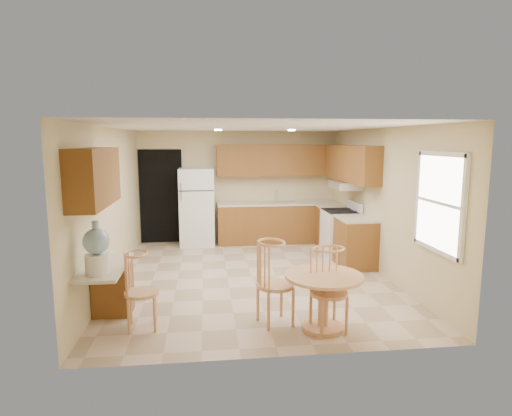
{
  "coord_description": "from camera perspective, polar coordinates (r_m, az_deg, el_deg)",
  "views": [
    {
      "loc": [
        -0.75,
        -6.95,
        2.28
      ],
      "look_at": [
        0.11,
        0.3,
        1.13
      ],
      "focal_mm": 30.0,
      "sensor_mm": 36.0,
      "label": 1
    }
  ],
  "objects": [
    {
      "name": "upper_cab_back",
      "position": [
        9.68,
        2.94,
        6.36
      ],
      "size": [
        2.75,
        0.33,
        0.7
      ],
      "primitive_type": "cube",
      "color": "brown",
      "rests_on": "wall_back"
    },
    {
      "name": "can_light_b",
      "position": [
        8.32,
        4.77,
        10.3
      ],
      "size": [
        0.14,
        0.14,
        0.02
      ],
      "primitive_type": "cylinder",
      "color": "white",
      "rests_on": "ceiling"
    },
    {
      "name": "desk_top",
      "position": [
        5.61,
        -19.52,
        -7.44
      ],
      "size": [
        0.5,
        1.2,
        0.04
      ],
      "primitive_type": "cube",
      "color": "beige",
      "rests_on": "desk_pedestal"
    },
    {
      "name": "range_hood",
      "position": [
        8.63,
        11.89,
        3.0
      ],
      "size": [
        0.5,
        0.76,
        0.14
      ],
      "primitive_type": "cube",
      "color": "silver",
      "rests_on": "upper_cab_right"
    },
    {
      "name": "wall_front",
      "position": [
        4.39,
        3.27,
        -4.68
      ],
      "size": [
        4.5,
        0.02,
        2.5
      ],
      "primitive_type": "cube",
      "color": "#D1BB8D",
      "rests_on": "floor"
    },
    {
      "name": "floor",
      "position": [
        7.36,
        -0.57,
        -9.14
      ],
      "size": [
        5.5,
        5.5,
        0.0
      ],
      "primitive_type": "plane",
      "color": "#CBAD93",
      "rests_on": "ground"
    },
    {
      "name": "chair_table_b",
      "position": [
        5.15,
        10.04,
        -10.06
      ],
      "size": [
        0.45,
        0.46,
        1.02
      ],
      "rotation": [
        0.0,
        0.0,
        3.31
      ],
      "color": "#E2A471",
      "rests_on": "floor"
    },
    {
      "name": "wall_left",
      "position": [
        7.19,
        -18.72,
        0.2
      ],
      "size": [
        0.02,
        5.5,
        2.5
      ],
      "primitive_type": "cube",
      "color": "#D1BB8D",
      "rests_on": "floor"
    },
    {
      "name": "window",
      "position": [
        5.96,
        23.3,
        0.65
      ],
      "size": [
        0.06,
        1.12,
        1.3
      ],
      "color": "white",
      "rests_on": "wall_right"
    },
    {
      "name": "upper_cab_left",
      "position": [
        5.53,
        -20.74,
        3.87
      ],
      "size": [
        0.33,
        1.4,
        0.7
      ],
      "primitive_type": "cube",
      "color": "brown",
      "rests_on": "wall_left"
    },
    {
      "name": "counter_back",
      "position": [
        9.64,
        3.03,
        0.62
      ],
      "size": [
        2.75,
        0.63,
        0.04
      ],
      "primitive_type": "cube",
      "color": "beige",
      "rests_on": "base_cab_back"
    },
    {
      "name": "doorway",
      "position": [
        9.82,
        -12.54,
        1.51
      ],
      "size": [
        0.9,
        0.02,
        2.1
      ],
      "primitive_type": "cube",
      "color": "black",
      "rests_on": "floor"
    },
    {
      "name": "refrigerator",
      "position": [
        9.46,
        -7.88,
        0.13
      ],
      "size": [
        0.75,
        0.73,
        1.7
      ],
      "color": "white",
      "rests_on": "floor"
    },
    {
      "name": "chair_desk",
      "position": [
        5.36,
        -15.2,
        -9.92
      ],
      "size": [
        0.42,
        0.54,
        0.95
      ],
      "rotation": [
        0.0,
        0.0,
        -1.48
      ],
      "color": "#E2A471",
      "rests_on": "floor"
    },
    {
      "name": "stove",
      "position": [
        8.75,
        11.22,
        -3.2
      ],
      "size": [
        0.65,
        0.76,
        1.09
      ],
      "color": "white",
      "rests_on": "floor"
    },
    {
      "name": "ceiling",
      "position": [
        7.0,
        -0.6,
        10.71
      ],
      "size": [
        4.5,
        5.5,
        0.02
      ],
      "primitive_type": "cube",
      "color": "white",
      "rests_on": "wall_back"
    },
    {
      "name": "desk_pedestal",
      "position": [
        6.08,
        -18.53,
        -9.97
      ],
      "size": [
        0.48,
        0.42,
        0.72
      ],
      "primitive_type": "cube",
      "color": "brown",
      "rests_on": "floor"
    },
    {
      "name": "wall_right",
      "position": [
        7.64,
        16.44,
        0.8
      ],
      "size": [
        0.02,
        5.5,
        2.5
      ],
      "primitive_type": "cube",
      "color": "#D1BB8D",
      "rests_on": "floor"
    },
    {
      "name": "can_light_a",
      "position": [
        8.16,
        -5.07,
        10.32
      ],
      "size": [
        0.14,
        0.14,
        0.02
      ],
      "primitive_type": "cylinder",
      "color": "white",
      "rests_on": "ceiling"
    },
    {
      "name": "water_crock",
      "position": [
        5.23,
        -20.47,
        -5.29
      ],
      "size": [
        0.3,
        0.3,
        0.62
      ],
      "color": "white",
      "rests_on": "desk_top"
    },
    {
      "name": "counter_right_a",
      "position": [
        9.32,
        10.18,
        0.19
      ],
      "size": [
        0.63,
        0.59,
        0.04
      ],
      "primitive_type": "cube",
      "color": "beige",
      "rests_on": "base_cab_right_a"
    },
    {
      "name": "base_cab_back",
      "position": [
        9.72,
        3.0,
        -2.04
      ],
      "size": [
        2.75,
        0.6,
        0.87
      ],
      "primitive_type": "cube",
      "color": "brown",
      "rests_on": "floor"
    },
    {
      "name": "wall_back",
      "position": [
        9.79,
        -2.32,
        2.87
      ],
      "size": [
        4.5,
        0.02,
        2.5
      ],
      "primitive_type": "cube",
      "color": "#D1BB8D",
      "rests_on": "floor"
    },
    {
      "name": "base_cab_right_b",
      "position": [
        8.05,
        13.09,
        -4.58
      ],
      "size": [
        0.6,
        0.8,
        0.87
      ],
      "primitive_type": "cube",
      "color": "brown",
      "rests_on": "floor"
    },
    {
      "name": "base_cab_right_a",
      "position": [
        9.4,
        10.1,
        -2.55
      ],
      "size": [
        0.6,
        0.59,
        0.87
      ],
      "primitive_type": "cube",
      "color": "brown",
      "rests_on": "floor"
    },
    {
      "name": "upper_cab_right",
      "position": [
        8.65,
        12.46,
        5.86
      ],
      "size": [
        0.33,
        2.42,
        0.7
      ],
      "primitive_type": "cube",
      "color": "brown",
      "rests_on": "wall_right"
    },
    {
      "name": "sink",
      "position": [
        9.64,
        2.88,
        0.74
      ],
      "size": [
        0.78,
        0.44,
        0.01
      ],
      "primitive_type": "cube",
      "color": "silver",
      "rests_on": "counter_back"
    },
    {
      "name": "dining_table",
      "position": [
        5.32,
        9.0,
        -11.24
      ],
      "size": [
        0.94,
        0.94,
        0.7
      ],
      "rotation": [
        0.0,
        0.0,
        -0.36
      ],
      "color": "#E2A471",
      "rests_on": "floor"
    },
    {
      "name": "chair_table_a",
      "position": [
        5.28,
        2.78,
        -9.15
      ],
      "size": [
        0.47,
        0.6,
        1.05
      ],
      "rotation": [
        0.0,
        0.0,
        -1.3
      ],
      "color": "#E2A471",
      "rests_on": "floor"
    },
    {
      "name": "counter_right_b",
      "position": [
        7.96,
        13.21,
        -1.39
      ],
      "size": [
        0.63,
        0.8,
        0.04
      ],
      "primitive_type": "cube",
      "color": "beige",
      "rests_on": "base_cab_right_b"
    }
  ]
}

